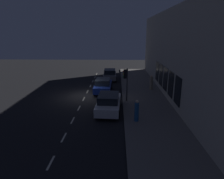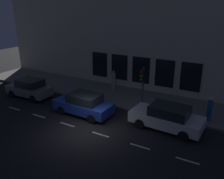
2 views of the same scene
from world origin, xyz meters
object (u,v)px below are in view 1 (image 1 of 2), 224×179
at_px(traffic_light, 126,79).
at_px(pedestrian_0, 151,83).
at_px(parked_car_1, 110,75).
at_px(parked_car_2, 109,103).
at_px(pedestrian_1, 137,111).
at_px(parked_car_0, 103,85).

relative_size(traffic_light, pedestrian_0, 1.90).
height_order(parked_car_1, pedestrian_0, pedestrian_0).
bearing_deg(parked_car_1, traffic_light, -79.96).
bearing_deg(parked_car_2, parked_car_1, 94.61).
bearing_deg(pedestrian_1, pedestrian_0, 95.14).
height_order(parked_car_0, parked_car_1, same).
xyz_separation_m(parked_car_0, pedestrian_0, (5.60, 0.67, 0.14)).
height_order(traffic_light, parked_car_2, traffic_light).
bearing_deg(pedestrian_1, traffic_light, 119.39).
relative_size(traffic_light, parked_car_1, 0.81).
bearing_deg(parked_car_1, parked_car_2, -89.52).
distance_m(traffic_light, parked_car_0, 4.47).
xyz_separation_m(parked_car_1, pedestrian_0, (5.06, -5.39, 0.14)).
bearing_deg(parked_car_0, parked_car_1, 86.09).
relative_size(traffic_light, parked_car_0, 0.74).
distance_m(traffic_light, pedestrian_0, 5.36).
xyz_separation_m(parked_car_0, pedestrian_1, (3.09, -8.01, 0.15)).
bearing_deg(pedestrian_0, parked_car_2, -81.22).
relative_size(parked_car_1, parked_car_2, 0.87).
bearing_deg(parked_car_2, pedestrian_1, -42.43).
height_order(parked_car_2, pedestrian_0, pedestrian_0).
height_order(pedestrian_0, pedestrian_1, pedestrian_0).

